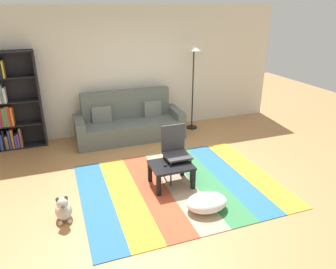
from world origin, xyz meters
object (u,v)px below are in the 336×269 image
coffee_table (171,168)px  tv_remote (166,164)px  dog (63,209)px  couch (129,123)px  standing_lamp (194,59)px  bookshelf (10,104)px  folding_chair (175,148)px  pouf (207,202)px

coffee_table → tv_remote: tv_remote is taller
coffee_table → dog: dog is taller
couch → dog: bearing=-121.3°
couch → standing_lamp: standing_lamp is taller
coffee_table → tv_remote: size_ratio=4.28×
bookshelf → standing_lamp: (3.76, -0.21, 0.69)m
dog → folding_chair: size_ratio=0.44×
couch → dog: size_ratio=5.69×
couch → folding_chair: couch is taller
pouf → bookshelf: bearing=129.2°
bookshelf → folding_chair: 3.41m
coffee_table → tv_remote: 0.11m
dog → folding_chair: (1.81, 0.55, 0.37)m
tv_remote → dog: bearing=-135.6°
dog → pouf: bearing=-14.0°
couch → folding_chair: size_ratio=2.51×
bookshelf → folding_chair: (2.56, -2.22, -0.38)m
coffee_table → dog: size_ratio=1.61×
coffee_table → dog: (-1.65, -0.32, -0.15)m
bookshelf → pouf: (2.63, -3.23, -0.79)m
bookshelf → coffee_table: size_ratio=2.97×
couch → pouf: couch is taller
pouf → tv_remote: 0.91m
standing_lamp → tv_remote: bearing=-123.0°
coffee_table → tv_remote: bearing=165.3°
bookshelf → coffee_table: bookshelf is taller
couch → standing_lamp: size_ratio=1.18×
couch → pouf: 2.98m
pouf → tv_remote: (-0.31, 0.81, 0.26)m
bookshelf → standing_lamp: bearing=-3.2°
standing_lamp → dog: bearing=-139.7°
pouf → folding_chair: bearing=94.4°
standing_lamp → folding_chair: bearing=-121.0°
coffee_table → pouf: 0.84m
couch → coffee_table: couch is taller
pouf → tv_remote: bearing=110.8°
pouf → standing_lamp: bearing=69.5°
couch → standing_lamp: (1.50, 0.07, 1.26)m
coffee_table → dog: bearing=-169.0°
coffee_table → dog: 1.69m
couch → bookshelf: bookshelf is taller
couch → folding_chair: (0.30, -1.94, 0.20)m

